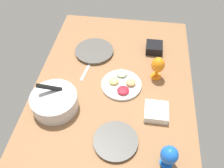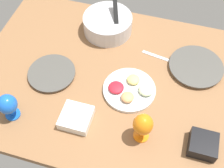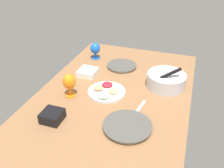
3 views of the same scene
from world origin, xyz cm
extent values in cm
cube|color=#8C603D|center=(0.00, 0.00, -2.00)|extent=(160.00, 104.00, 4.00)
cylinder|color=silver|center=(-38.74, -6.50, 0.64)|extent=(22.75, 22.75, 1.28)
cylinder|color=#4E4C47|center=(-38.74, -6.50, 1.67)|extent=(24.73, 24.73, 0.77)
cylinder|color=silver|center=(33.01, 18.67, 0.73)|extent=(26.36, 26.36, 1.47)
cylinder|color=#4E4C47|center=(33.01, 18.67, 1.91)|extent=(28.66, 28.66, 0.88)
cylinder|color=silver|center=(-19.94, 32.79, 5.09)|extent=(27.89, 27.89, 10.18)
cylinder|color=white|center=(-19.94, 32.79, 8.15)|extent=(25.10, 25.10, 1.83)
cube|color=black|center=(-15.06, 32.79, 11.65)|extent=(9.21, 19.86, 11.54)
cylinder|color=silver|center=(2.59, -5.12, 0.90)|extent=(26.48, 26.48, 1.80)
ellipsoid|color=beige|center=(10.94, -4.37, 3.21)|extent=(7.52, 7.52, 2.83)
ellipsoid|color=#F9E072|center=(3.37, 0.18, 3.19)|extent=(6.59, 6.59, 2.77)
ellipsoid|color=red|center=(-3.75, -6.91, 2.92)|extent=(7.73, 7.73, 2.24)
ellipsoid|color=#F2A566|center=(3.15, -11.18, 3.36)|extent=(6.31, 6.31, 3.12)
cylinder|color=orange|center=(13.80, -27.62, 0.50)|extent=(7.16, 7.16, 1.00)
cylinder|color=orange|center=(13.80, -27.62, 3.44)|extent=(2.00, 2.00, 4.88)
ellipsoid|color=orange|center=(13.80, -27.62, 11.31)|extent=(8.92, 8.92, 10.85)
cylinder|color=blue|center=(-47.21, -33.84, 0.50)|extent=(7.04, 7.04, 1.00)
cylinder|color=blue|center=(-47.21, -33.84, 2.84)|extent=(2.00, 2.00, 3.68)
ellipsoid|color=blue|center=(-47.21, -33.84, 9.70)|extent=(8.95, 8.95, 10.04)
cube|color=white|center=(-17.11, -28.09, 2.36)|extent=(14.04, 14.04, 4.72)
cube|color=#F9E072|center=(-17.11, -28.09, 3.87)|extent=(11.51, 11.51, 1.51)
cube|color=black|center=(40.83, -25.66, 3.13)|extent=(12.06, 12.06, 6.26)
cube|color=tan|center=(40.83, -25.66, 5.13)|extent=(9.89, 9.89, 2.00)
cube|color=silver|center=(12.23, 20.99, 0.30)|extent=(18.05, 4.82, 0.60)
camera|label=1|loc=(-101.82, -13.07, 119.89)|focal=38.49mm
camera|label=2|loc=(16.94, -85.97, 122.35)|focal=46.79mm
camera|label=3|loc=(136.29, 44.66, 95.25)|focal=38.95mm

